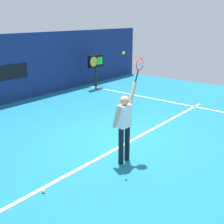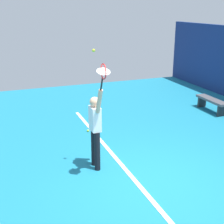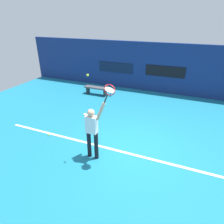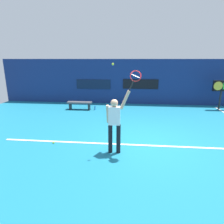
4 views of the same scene
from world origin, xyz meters
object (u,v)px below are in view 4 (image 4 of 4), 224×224
Objects in this scene: tennis_player at (115,122)px; tennis_racket at (135,77)px; water_bottle at (95,108)px; tennis_ball at (113,64)px; court_bench at (80,104)px; scoreboard_clock at (222,87)px; spare_ball at (54,142)px.

tennis_racket is (0.57, -0.00, 1.32)m from tennis_player.
tennis_player reaches higher than water_bottle.
tennis_ball reaches higher than court_bench.
scoreboard_clock is 8.06m from court_bench.
scoreboard_clock reaches higher than court_bench.
tennis_racket is 9.16× the size of spare_ball.
spare_ball is at bearing -86.24° from court_bench.
tennis_ball is at bearing -133.35° from scoreboard_clock.
court_bench is (-7.96, -0.80, -0.95)m from scoreboard_clock.
spare_ball is at bearing -97.17° from water_bottle.
tennis_ball is 0.04× the size of scoreboard_clock.
water_bottle is at bearing 107.11° from tennis_player.
tennis_ball is at bearing -64.70° from court_bench.
tennis_ball is 0.05× the size of court_bench.
tennis_ball reaches higher than spare_ball.
court_bench is at bearing -174.25° from scoreboard_clock.
tennis_ball is 6.09m from court_bench.
spare_ball is (-0.58, -4.64, -0.09)m from water_bottle.
water_bottle is at bearing 82.83° from spare_ball.
scoreboard_clock reaches higher than water_bottle.
court_bench is (-2.40, 5.08, -2.34)m from tennis_ball.
scoreboard_clock is 7.21m from water_bottle.
tennis_racket is at bearing -67.24° from water_bottle.
water_bottle is at bearing 106.59° from tennis_ball.
tennis_player is at bearing -64.25° from court_bench.
tennis_ball is (-0.05, 0.01, 1.67)m from tennis_player.
water_bottle is at bearing 112.76° from tennis_racket.
court_bench reaches higher than water_bottle.
tennis_ball is 8.21m from scoreboard_clock.
tennis_racket is at bearing -0.43° from tennis_player.
tennis_racket is 0.44× the size of court_bench.
tennis_racket is at bearing -1.12° from tennis_ball.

